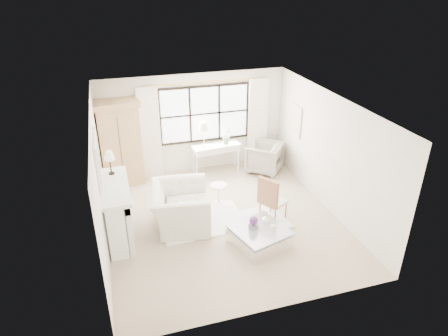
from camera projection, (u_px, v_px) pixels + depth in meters
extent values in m
plane|color=#BDA78C|center=(223.00, 220.00, 8.97)|extent=(5.50, 5.50, 0.00)
plane|color=white|center=(223.00, 105.00, 7.77)|extent=(5.50, 5.50, 0.00)
plane|color=white|center=(194.00, 123.00, 10.73)|extent=(5.00, 0.00, 5.00)
plane|color=white|center=(275.00, 244.00, 6.01)|extent=(5.00, 0.00, 5.00)
plane|color=white|center=(99.00, 183.00, 7.73)|extent=(0.00, 5.50, 5.50)
plane|color=beige|center=(329.00, 153.00, 9.01)|extent=(0.00, 5.50, 5.50)
cube|color=silver|center=(205.00, 114.00, 10.68)|extent=(2.40, 0.02, 1.50)
cylinder|color=#B0823D|center=(205.00, 82.00, 10.24)|extent=(3.30, 0.04, 0.04)
cube|color=silver|center=(150.00, 133.00, 10.39)|extent=(0.55, 0.10, 2.47)
cube|color=white|center=(258.00, 122.00, 11.16)|extent=(0.55, 0.10, 2.47)
cube|color=silver|center=(115.00, 214.00, 8.12)|extent=(0.34, 1.50, 1.18)
cube|color=silver|center=(124.00, 215.00, 8.19)|extent=(0.03, 1.22, 0.97)
cube|color=black|center=(126.00, 224.00, 8.29)|extent=(0.06, 0.52, 0.50)
cube|color=silver|center=(114.00, 187.00, 7.85)|extent=(0.58, 1.66, 0.08)
cube|color=white|center=(98.00, 160.00, 7.52)|extent=(0.05, 1.15, 0.95)
cube|color=silver|center=(99.00, 160.00, 7.52)|extent=(0.02, 1.00, 0.80)
cube|color=silver|center=(295.00, 120.00, 10.37)|extent=(0.04, 0.62, 0.82)
cube|color=beige|center=(295.00, 120.00, 10.37)|extent=(0.01, 0.52, 0.72)
cylinder|color=black|center=(112.00, 173.00, 8.26)|extent=(0.12, 0.12, 0.03)
cylinder|color=black|center=(111.00, 166.00, 8.19)|extent=(0.03, 0.03, 0.30)
cone|color=beige|center=(109.00, 155.00, 8.08)|extent=(0.22, 0.22, 0.18)
cube|color=tan|center=(120.00, 146.00, 10.10)|extent=(1.06, 0.71, 2.10)
cube|color=tan|center=(115.00, 103.00, 9.60)|extent=(1.19, 0.82, 0.14)
cube|color=white|center=(216.00, 149.00, 10.87)|extent=(1.28, 0.54, 0.14)
cube|color=white|center=(216.00, 146.00, 10.83)|extent=(1.34, 0.59, 0.06)
cylinder|color=gold|center=(204.00, 146.00, 10.71)|extent=(0.14, 0.14, 0.03)
cylinder|color=gold|center=(204.00, 137.00, 10.60)|extent=(0.02, 0.02, 0.46)
cone|color=beige|center=(204.00, 126.00, 10.46)|extent=(0.28, 0.28, 0.22)
imported|color=#59764E|center=(227.00, 136.00, 10.81)|extent=(0.32, 0.30, 0.45)
cylinder|color=white|center=(219.00, 203.00, 9.63)|extent=(0.26, 0.26, 0.03)
cylinder|color=white|center=(219.00, 194.00, 9.52)|extent=(0.06, 0.06, 0.44)
cylinder|color=white|center=(219.00, 185.00, 9.42)|extent=(0.40, 0.40, 0.03)
cube|color=white|center=(202.00, 221.00, 8.93)|extent=(1.88, 1.35, 0.03)
cube|color=white|center=(255.00, 222.00, 8.89)|extent=(1.55, 1.25, 0.03)
imported|color=silver|center=(180.00, 207.00, 8.63)|extent=(1.41, 1.55, 0.90)
imported|color=gray|center=(264.00, 157.00, 11.02)|extent=(1.25, 1.25, 0.82)
cube|color=silver|center=(273.00, 202.00, 8.82)|extent=(0.64, 0.65, 0.07)
cube|color=#AB6F47|center=(268.00, 193.00, 8.52)|extent=(0.28, 0.44, 0.60)
cube|color=white|center=(259.00, 238.00, 8.12)|extent=(1.24, 1.24, 0.32)
cube|color=#B6BBC1|center=(260.00, 230.00, 8.03)|extent=(1.24, 1.24, 0.04)
cube|color=slate|center=(253.00, 226.00, 8.01)|extent=(0.17, 0.17, 0.11)
sphere|color=#502C6E|center=(254.00, 221.00, 7.94)|extent=(0.18, 0.18, 0.18)
cylinder|color=white|center=(272.00, 228.00, 7.95)|extent=(0.08, 0.08, 0.12)
imported|color=white|center=(266.00, 219.00, 8.20)|extent=(0.19, 0.19, 0.17)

